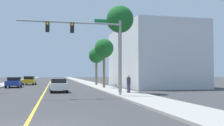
% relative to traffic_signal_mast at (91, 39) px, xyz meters
% --- Properties ---
extents(ground, '(192.00, 192.00, 0.00)m').
position_rel_traffic_signal_mast_xyz_m(ground, '(-4.07, 30.25, -4.90)').
color(ground, '#38383A').
extents(sidewalk_left, '(3.15, 168.00, 0.15)m').
position_rel_traffic_signal_mast_xyz_m(sidewalk_left, '(-11.86, 30.25, -4.83)').
color(sidewalk_left, '#9E9B93').
rests_on(sidewalk_left, ground).
extents(sidewalk_right, '(3.15, 168.00, 0.15)m').
position_rel_traffic_signal_mast_xyz_m(sidewalk_right, '(3.73, 30.25, -4.83)').
color(sidewalk_right, '#9E9B93').
rests_on(sidewalk_right, ground).
extents(lane_marking_center, '(0.16, 144.00, 0.01)m').
position_rel_traffic_signal_mast_xyz_m(lane_marking_center, '(-4.07, 30.25, -4.90)').
color(lane_marking_center, yellow).
rests_on(lane_marking_center, ground).
extents(building_right_near, '(10.05, 17.00, 9.03)m').
position_rel_traffic_signal_mast_xyz_m(building_right_near, '(11.70, 15.83, -0.38)').
color(building_right_near, silver).
rests_on(building_right_near, ground).
extents(traffic_signal_mast, '(8.70, 0.36, 6.52)m').
position_rel_traffic_signal_mast_xyz_m(traffic_signal_mast, '(0.00, 0.00, 0.00)').
color(traffic_signal_mast, gray).
rests_on(traffic_signal_mast, sidewalk_right).
extents(palm_near, '(2.80, 2.80, 8.83)m').
position_rel_traffic_signal_mast_xyz_m(palm_near, '(3.49, 3.73, 2.54)').
color(palm_near, brown).
rests_on(palm_near, sidewalk_right).
extents(palm_mid, '(2.56, 2.56, 6.51)m').
position_rel_traffic_signal_mast_xyz_m(palm_mid, '(3.41, 11.99, 0.40)').
color(palm_mid, brown).
rests_on(palm_mid, sidewalk_right).
extents(palm_far, '(2.51, 2.51, 6.11)m').
position_rel_traffic_signal_mast_xyz_m(palm_far, '(3.71, 20.24, 0.01)').
color(palm_far, brown).
rests_on(palm_far, sidewalk_right).
extents(car_yellow, '(2.07, 4.50, 1.52)m').
position_rel_traffic_signal_mast_xyz_m(car_yellow, '(-7.38, 26.56, -4.11)').
color(car_yellow, gold).
rests_on(car_yellow, ground).
extents(car_white, '(1.94, 4.43, 1.44)m').
position_rel_traffic_signal_mast_xyz_m(car_white, '(-2.60, 6.96, -4.15)').
color(car_white, white).
rests_on(car_white, ground).
extents(car_blue, '(1.93, 4.54, 1.48)m').
position_rel_traffic_signal_mast_xyz_m(car_blue, '(-8.75, 17.80, -4.14)').
color(car_blue, '#1E389E').
rests_on(car_blue, ground).
extents(pedestrian, '(0.38, 0.38, 1.70)m').
position_rel_traffic_signal_mast_xyz_m(pedestrian, '(4.02, 2.42, -3.90)').
color(pedestrian, '#3F3859').
rests_on(pedestrian, sidewalk_right).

